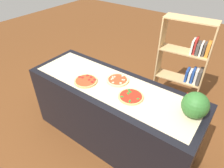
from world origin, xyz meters
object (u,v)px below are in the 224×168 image
pizza_spinach_2 (131,97)px  watermelon (195,105)px  pizza_pepperoni_0 (86,81)px  pizza_mushroom_1 (118,80)px  bookshelf (186,68)px

pizza_spinach_2 → watermelon: (0.61, 0.13, 0.11)m
pizza_pepperoni_0 → watermelon: size_ratio=1.06×
pizza_mushroom_1 → pizza_spinach_2: 0.33m
pizza_mushroom_1 → watermelon: bearing=-2.3°
bookshelf → pizza_spinach_2: bearing=-97.6°
pizza_mushroom_1 → bookshelf: (0.47, 1.16, -0.23)m
watermelon → bookshelf: bookshelf is taller
pizza_pepperoni_0 → pizza_mushroom_1: bearing=39.7°
watermelon → pizza_spinach_2: bearing=-168.2°
pizza_mushroom_1 → pizza_pepperoni_0: bearing=-140.3°
pizza_spinach_2 → watermelon: watermelon is taller
pizza_pepperoni_0 → bookshelf: bookshelf is taller
pizza_spinach_2 → pizza_mushroom_1: bearing=150.3°
pizza_pepperoni_0 → bookshelf: bearing=61.7°
pizza_spinach_2 → bookshelf: size_ratio=0.19×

